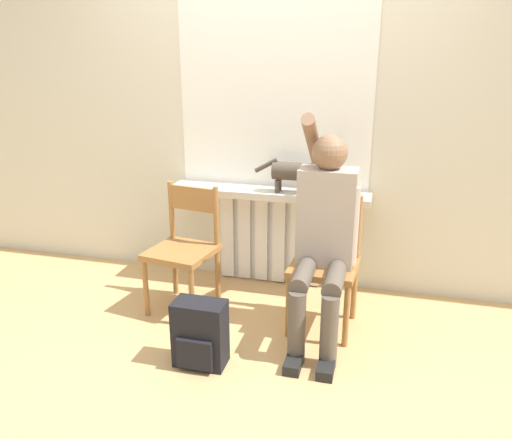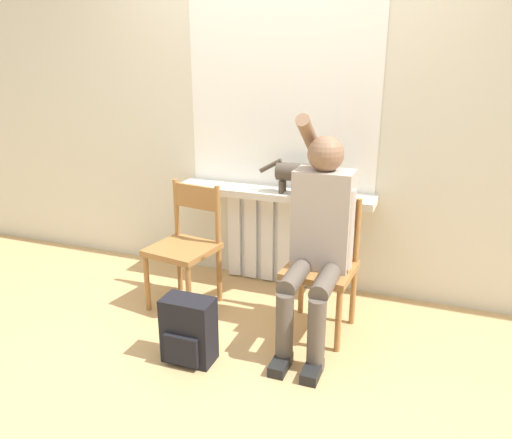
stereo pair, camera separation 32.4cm
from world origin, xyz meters
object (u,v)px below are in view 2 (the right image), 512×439
Objects in this scene: chair_left at (186,244)px; person at (319,232)px; cat at (298,173)px; chair_right at (322,264)px; backpack at (188,331)px.

chair_left is 0.97m from person.
cat is (0.65, 0.42, 0.46)m from chair_left.
chair_right is (0.94, 0.00, 0.00)m from chair_left.
person is 0.93m from backpack.
chair_right is 0.69m from cat.
cat is 1.29m from backpack.
backpack is (-0.32, -1.03, -0.71)m from cat.
chair_left is at bearing 173.64° from person.
chair_left is at bearing 118.75° from backpack.
person is at bearing 40.00° from backpack.
chair_right is at bearing 45.28° from backpack.
backpack is (-0.60, -0.51, -0.50)m from person.
backpack is at bearing -131.25° from chair_right.
cat reaches higher than backpack.
backpack is at bearing -140.00° from person.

